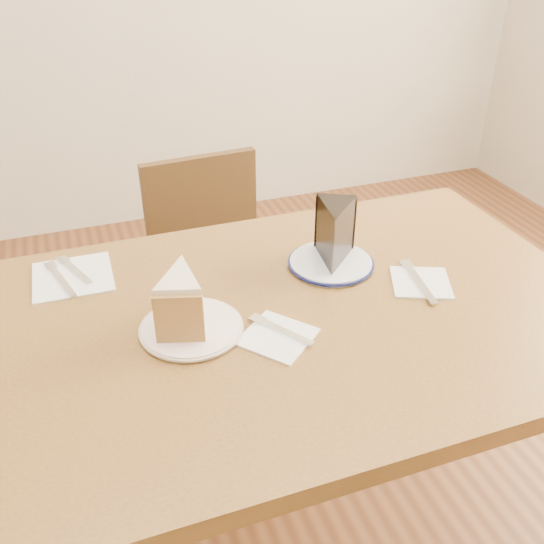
{
  "coord_description": "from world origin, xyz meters",
  "views": [
    {
      "loc": [
        -0.39,
        -0.9,
        1.44
      ],
      "look_at": [
        -0.04,
        0.07,
        0.8
      ],
      "focal_mm": 40.0,
      "sensor_mm": 36.0,
      "label": 1
    }
  ],
  "objects_px": {
    "plate_cream": "(191,328)",
    "carrot_cake": "(182,299)",
    "chocolate_cake": "(334,237)",
    "plate_navy": "(331,263)",
    "table": "(302,347)",
    "chair_far": "(219,285)"
  },
  "relations": [
    {
      "from": "table",
      "to": "carrot_cake",
      "type": "bearing_deg",
      "value": 173.87
    },
    {
      "from": "chair_far",
      "to": "plate_navy",
      "type": "height_order",
      "value": "chair_far"
    },
    {
      "from": "plate_navy",
      "to": "chocolate_cake",
      "type": "xyz_separation_m",
      "value": [
        0.0,
        -0.0,
        0.07
      ]
    },
    {
      "from": "chair_far",
      "to": "chocolate_cake",
      "type": "height_order",
      "value": "chocolate_cake"
    },
    {
      "from": "chair_far",
      "to": "chocolate_cake",
      "type": "relative_size",
      "value": 6.65
    },
    {
      "from": "chair_far",
      "to": "plate_navy",
      "type": "relative_size",
      "value": 4.51
    },
    {
      "from": "chair_far",
      "to": "carrot_cake",
      "type": "bearing_deg",
      "value": 65.26
    },
    {
      "from": "plate_cream",
      "to": "chair_far",
      "type": "bearing_deg",
      "value": 71.02
    },
    {
      "from": "table",
      "to": "chair_far",
      "type": "xyz_separation_m",
      "value": [
        -0.03,
        0.58,
        -0.2
      ]
    },
    {
      "from": "table",
      "to": "plate_navy",
      "type": "xyz_separation_m",
      "value": [
        0.12,
        0.13,
        0.1
      ]
    },
    {
      "from": "table",
      "to": "plate_navy",
      "type": "relative_size",
      "value": 6.67
    },
    {
      "from": "plate_navy",
      "to": "chocolate_cake",
      "type": "distance_m",
      "value": 0.07
    },
    {
      "from": "chocolate_cake",
      "to": "table",
      "type": "bearing_deg",
      "value": 72.75
    },
    {
      "from": "table",
      "to": "chair_far",
      "type": "bearing_deg",
      "value": 92.69
    },
    {
      "from": "table",
      "to": "plate_cream",
      "type": "height_order",
      "value": "plate_cream"
    },
    {
      "from": "plate_navy",
      "to": "carrot_cake",
      "type": "relative_size",
      "value": 1.52
    },
    {
      "from": "plate_navy",
      "to": "chair_far",
      "type": "bearing_deg",
      "value": 107.94
    },
    {
      "from": "chocolate_cake",
      "to": "plate_navy",
      "type": "bearing_deg",
      "value": -6.05
    },
    {
      "from": "carrot_cake",
      "to": "chocolate_cake",
      "type": "bearing_deg",
      "value": 32.77
    },
    {
      "from": "carrot_cake",
      "to": "chair_far",
      "type": "bearing_deg",
      "value": 86.27
    },
    {
      "from": "plate_cream",
      "to": "carrot_cake",
      "type": "xyz_separation_m",
      "value": [
        -0.01,
        0.02,
        0.05
      ]
    },
    {
      "from": "table",
      "to": "plate_cream",
      "type": "distance_m",
      "value": 0.25
    }
  ]
}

